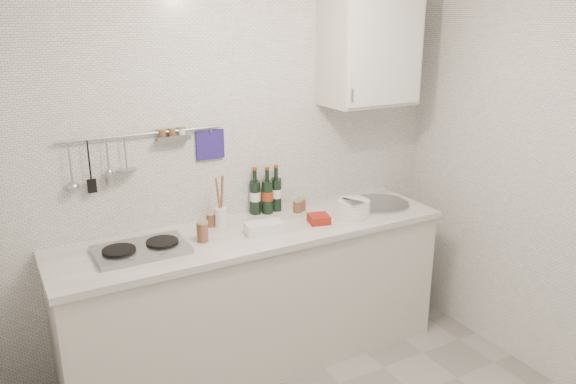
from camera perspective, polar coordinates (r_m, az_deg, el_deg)
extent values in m
cube|color=silver|center=(3.59, -5.53, 2.65)|extent=(3.00, 0.02, 2.50)
cube|color=beige|center=(3.64, -3.20, -10.85)|extent=(2.40, 0.60, 0.88)
cube|color=white|center=(3.44, -3.33, -4.12)|extent=(2.44, 0.64, 0.04)
cube|color=black|center=(3.86, -3.23, -15.81)|extent=(2.34, 0.52, 0.10)
cube|color=#93969B|center=(3.21, -14.68, -5.69)|extent=(0.50, 0.32, 0.03)
cylinder|color=black|center=(3.18, -16.80, -5.69)|extent=(0.18, 0.18, 0.01)
cylinder|color=black|center=(3.23, -12.66, -4.96)|extent=(0.18, 0.18, 0.01)
cylinder|color=#93969B|center=(3.91, 9.27, -1.18)|extent=(0.40, 0.40, 0.02)
cylinder|color=#93969B|center=(3.93, 9.23, -1.95)|extent=(0.34, 0.34, 0.10)
cylinder|color=#93969B|center=(3.32, -14.60, 5.69)|extent=(0.95, 0.02, 0.02)
cube|color=navy|center=(3.48, -7.92, 4.79)|extent=(0.18, 0.02, 0.18)
cube|color=beige|center=(3.78, 8.25, 14.09)|extent=(0.60, 0.35, 0.70)
cube|color=white|center=(3.64, 10.01, 13.86)|extent=(0.56, 0.01, 0.66)
cylinder|color=#93969B|center=(3.50, 6.54, 9.74)|extent=(0.01, 0.01, 0.08)
cylinder|color=#5381BD|center=(3.22, -15.54, -5.89)|extent=(0.27, 0.27, 0.01)
cylinder|color=#5381BD|center=(3.22, -15.48, -5.66)|extent=(0.27, 0.27, 0.01)
cylinder|color=white|center=(3.69, 6.39, -2.24)|extent=(0.25, 0.25, 0.01)
cylinder|color=white|center=(3.69, 6.44, -2.02)|extent=(0.25, 0.25, 0.01)
cylinder|color=white|center=(3.69, 6.49, -1.80)|extent=(0.24, 0.24, 0.01)
cylinder|color=white|center=(3.69, 6.53, -1.58)|extent=(0.23, 0.23, 0.01)
cylinder|color=white|center=(3.69, 6.58, -1.35)|extent=(0.23, 0.23, 0.01)
cylinder|color=white|center=(3.70, 6.63, -1.13)|extent=(0.22, 0.22, 0.01)
cylinder|color=white|center=(3.70, 6.67, -0.91)|extent=(0.22, 0.22, 0.01)
cube|color=white|center=(3.37, -2.49, -3.64)|extent=(0.24, 0.14, 0.07)
cube|color=#A72612|center=(3.53, 3.15, -2.74)|extent=(0.15, 0.15, 0.05)
cylinder|color=white|center=(3.49, -6.80, -2.54)|extent=(0.08, 0.08, 0.12)
cylinder|color=brown|center=(3.44, -6.74, -0.19)|extent=(0.02, 0.06, 0.24)
cylinder|color=brown|center=(3.45, -7.10, -0.35)|extent=(0.03, 0.05, 0.22)
cylinder|color=brown|center=(3.50, -7.86, -2.85)|extent=(0.05, 0.05, 0.08)
cylinder|color=tan|center=(3.48, -7.89, -2.17)|extent=(0.06, 0.06, 0.01)
cylinder|color=brown|center=(3.71, 0.98, -1.50)|extent=(0.06, 0.06, 0.08)
cylinder|color=tan|center=(3.69, 0.99, -0.87)|extent=(0.06, 0.06, 0.01)
cylinder|color=brown|center=(3.75, 1.36, -1.29)|extent=(0.06, 0.06, 0.08)
cylinder|color=tan|center=(3.73, 1.36, -0.66)|extent=(0.06, 0.06, 0.01)
cylinder|color=brown|center=(3.28, -8.69, -4.07)|extent=(0.07, 0.07, 0.11)
cylinder|color=tan|center=(3.25, -8.74, -3.08)|extent=(0.07, 0.07, 0.01)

